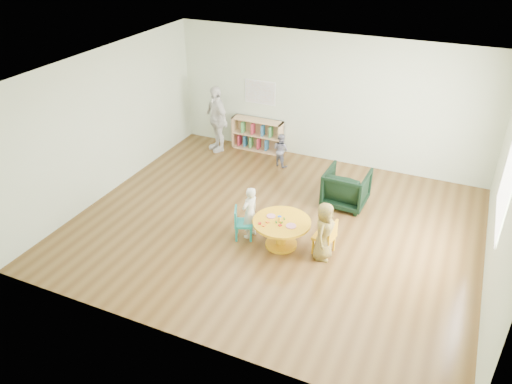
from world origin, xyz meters
TOP-DOWN VIEW (x-y plane):
  - room at (0.01, 0.00)m, footprint 7.10×7.00m
  - activity_table at (0.32, -0.51)m, footprint 0.97×0.97m
  - kid_chair_left at (-0.39, -0.58)m, footprint 0.41×0.41m
  - kid_chair_right at (1.07, -0.41)m, footprint 0.37×0.37m
  - bookshelf at (-1.61, 2.86)m, footprint 1.20×0.30m
  - alphabet_poster at (-1.60, 2.98)m, footprint 0.74×0.01m
  - armchair at (0.95, 1.23)m, footprint 0.81×0.83m
  - child_left at (-0.27, -0.48)m, footprint 0.33×0.40m
  - child_right at (1.06, -0.54)m, footprint 0.33×0.50m
  - toddler at (-0.80, 2.28)m, footprint 0.44×0.39m
  - adult_caretaker at (-2.46, 2.46)m, footprint 0.95×0.82m

SIDE VIEW (x-z plane):
  - kid_chair_left at x=-0.39m, z-range 0.02..0.60m
  - kid_chair_right at x=1.07m, z-range 0.02..0.63m
  - activity_table at x=0.32m, z-range 0.07..0.60m
  - armchair at x=0.95m, z-range 0.00..0.73m
  - bookshelf at x=-1.61m, z-range -0.01..0.74m
  - toddler at x=-0.80m, z-range 0.00..0.75m
  - child_left at x=-0.27m, z-range 0.00..0.96m
  - child_right at x=1.06m, z-range 0.00..1.01m
  - adult_caretaker at x=-2.46m, z-range 0.00..1.53m
  - alphabet_poster at x=-1.60m, z-range 1.08..1.62m
  - room at x=0.01m, z-range 0.49..3.29m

